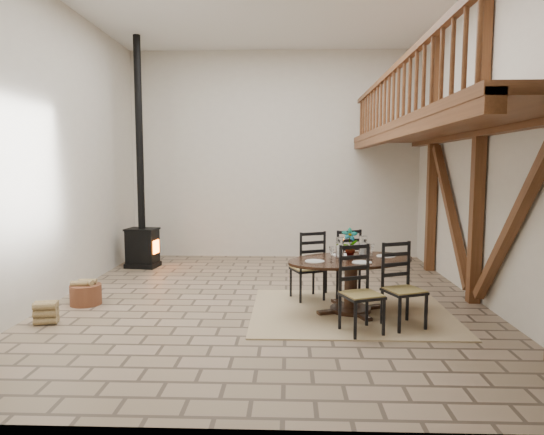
{
  "coord_description": "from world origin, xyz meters",
  "views": [
    {
      "loc": [
        0.35,
        -7.89,
        2.22
      ],
      "look_at": [
        0.06,
        0.4,
        1.35
      ],
      "focal_mm": 32.0,
      "sensor_mm": 36.0,
      "label": 1
    }
  ],
  "objects_px": {
    "wood_stove": "(142,217)",
    "log_basket": "(86,294)",
    "dining_table": "(351,283)",
    "log_stack": "(46,313)"
  },
  "relations": [
    {
      "from": "wood_stove",
      "to": "log_basket",
      "type": "relative_size",
      "value": 10.11
    },
    {
      "from": "dining_table",
      "to": "log_stack",
      "type": "bearing_deg",
      "value": 167.24
    },
    {
      "from": "wood_stove",
      "to": "log_stack",
      "type": "bearing_deg",
      "value": -85.04
    },
    {
      "from": "wood_stove",
      "to": "log_basket",
      "type": "distance_m",
      "value": 3.09
    },
    {
      "from": "wood_stove",
      "to": "log_stack",
      "type": "relative_size",
      "value": 14.21
    },
    {
      "from": "log_basket",
      "to": "log_stack",
      "type": "xyz_separation_m",
      "value": [
        -0.15,
        -0.99,
        -0.02
      ]
    },
    {
      "from": "wood_stove",
      "to": "log_basket",
      "type": "bearing_deg",
      "value": -82.99
    },
    {
      "from": "log_basket",
      "to": "log_stack",
      "type": "distance_m",
      "value": 1.0
    },
    {
      "from": "log_basket",
      "to": "wood_stove",
      "type": "bearing_deg",
      "value": 89.2
    },
    {
      "from": "log_basket",
      "to": "log_stack",
      "type": "bearing_deg",
      "value": -98.9
    }
  ]
}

